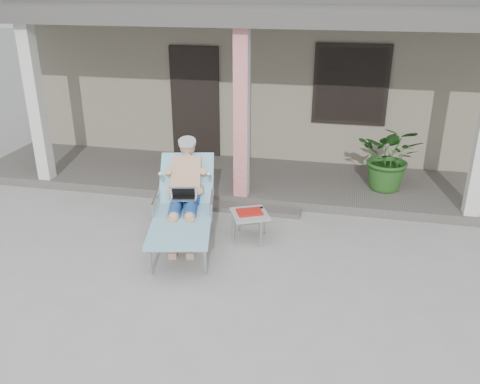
# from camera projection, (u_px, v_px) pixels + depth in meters

# --- Properties ---
(ground) EXTENTS (60.00, 60.00, 0.00)m
(ground) POSITION_uv_depth(u_px,v_px,m) (206.00, 270.00, 6.40)
(ground) COLOR #9E9E99
(ground) RESTS_ON ground
(house) EXTENTS (10.40, 5.40, 3.30)m
(house) POSITION_uv_depth(u_px,v_px,m) (281.00, 61.00, 11.60)
(house) COLOR gray
(house) RESTS_ON ground
(porch_deck) EXTENTS (10.00, 2.00, 0.15)m
(porch_deck) POSITION_uv_depth(u_px,v_px,m) (251.00, 180.00, 9.07)
(porch_deck) COLOR #605B56
(porch_deck) RESTS_ON ground
(porch_overhang) EXTENTS (10.00, 2.30, 2.85)m
(porch_overhang) POSITION_uv_depth(u_px,v_px,m) (252.00, 20.00, 7.97)
(porch_overhang) COLOR silver
(porch_overhang) RESTS_ON porch_deck
(porch_step) EXTENTS (2.00, 0.30, 0.07)m
(porch_step) POSITION_uv_depth(u_px,v_px,m) (238.00, 208.00, 8.05)
(porch_step) COLOR #605B56
(porch_step) RESTS_ON ground
(lounger) EXTENTS (1.18, 2.13, 1.34)m
(lounger) POSITION_uv_depth(u_px,v_px,m) (183.00, 183.00, 6.92)
(lounger) COLOR #B7B7BC
(lounger) RESTS_ON ground
(side_table) EXTENTS (0.64, 0.64, 0.43)m
(side_table) POSITION_uv_depth(u_px,v_px,m) (250.00, 216.00, 7.02)
(side_table) COLOR #A4A4A0
(side_table) RESTS_ON ground
(potted_palm) EXTENTS (1.21, 1.12, 1.13)m
(potted_palm) POSITION_uv_depth(u_px,v_px,m) (391.00, 157.00, 8.27)
(potted_palm) COLOR #26591E
(potted_palm) RESTS_ON porch_deck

